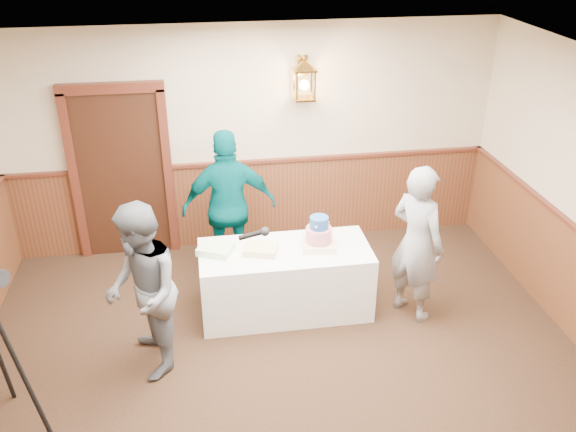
% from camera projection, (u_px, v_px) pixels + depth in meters
% --- Properties ---
extents(room_shell, '(6.02, 7.02, 2.81)m').
position_uv_depth(room_shell, '(287.00, 260.00, 4.72)').
color(room_shell, '#C7B095').
rests_on(room_shell, ground).
extents(display_table, '(1.80, 0.80, 0.75)m').
position_uv_depth(display_table, '(285.00, 280.00, 6.55)').
color(display_table, white).
rests_on(display_table, ground).
extents(tiered_cake, '(0.39, 0.39, 0.35)m').
position_uv_depth(tiered_cake, '(319.00, 235.00, 6.37)').
color(tiered_cake, beige).
rests_on(tiered_cake, display_table).
extents(sheet_cake_yellow, '(0.39, 0.34, 0.07)m').
position_uv_depth(sheet_cake_yellow, '(261.00, 249.00, 6.31)').
color(sheet_cake_yellow, '#DABB82').
rests_on(sheet_cake_yellow, display_table).
extents(sheet_cake_green, '(0.42, 0.39, 0.08)m').
position_uv_depth(sheet_cake_green, '(216.00, 249.00, 6.30)').
color(sheet_cake_green, '#B0F1AA').
rests_on(sheet_cake_green, display_table).
extents(interviewer, '(1.56, 0.93, 1.72)m').
position_uv_depth(interviewer, '(142.00, 292.00, 5.49)').
color(interviewer, slate).
rests_on(interviewer, ground).
extents(baker, '(0.68, 0.75, 1.72)m').
position_uv_depth(baker, '(417.00, 243.00, 6.28)').
color(baker, gray).
rests_on(baker, ground).
extents(assistant_p, '(1.09, 0.50, 1.82)m').
position_uv_depth(assistant_p, '(229.00, 207.00, 6.91)').
color(assistant_p, '#004C50').
rests_on(assistant_p, ground).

